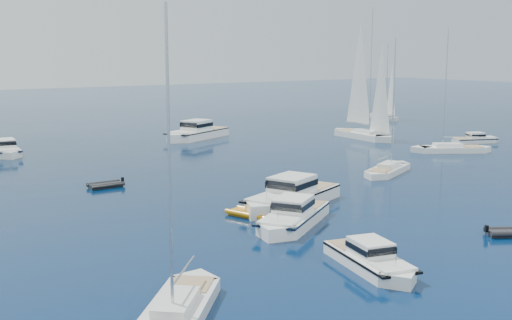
{
  "coord_description": "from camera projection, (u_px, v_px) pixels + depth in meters",
  "views": [
    {
      "loc": [
        -35.4,
        -21.64,
        12.13
      ],
      "look_at": [
        -2.61,
        27.17,
        2.2
      ],
      "focal_mm": 44.75,
      "sensor_mm": 36.0,
      "label": 1
    }
  ],
  "objects": [
    {
      "name": "tender_grey_far",
      "position": [
        106.0,
        187.0,
        58.11
      ],
      "size": [
        3.34,
        1.92,
        0.95
      ],
      "primitive_type": null,
      "rotation": [
        0.0,
        0.0,
        1.59
      ],
      "color": "black",
      "rests_on": "ground"
    },
    {
      "name": "tender_grey_near",
      "position": [
        509.0,
        236.0,
        42.76
      ],
      "size": [
        3.68,
        3.18,
        0.95
      ],
      "primitive_type": null,
      "rotation": [
        0.0,
        0.0,
        4.18
      ],
      "color": "black",
      "rests_on": "ground"
    },
    {
      "name": "sailboat_centre",
      "position": [
        388.0,
        173.0,
        64.87
      ],
      "size": [
        9.79,
        6.33,
        14.15
      ],
      "primitive_type": null,
      "rotation": [
        0.0,
        0.0,
        5.15
      ],
      "color": "white",
      "rests_on": "ground"
    },
    {
      "name": "motor_cruiser_left",
      "position": [
        292.0,
        226.0,
        45.25
      ],
      "size": [
        9.83,
        8.01,
        2.58
      ],
      "primitive_type": null,
      "rotation": [
        0.0,
        0.0,
        2.17
      ],
      "color": "white",
      "rests_on": "ground"
    },
    {
      "name": "sailboat_mid_r",
      "position": [
        451.0,
        152.0,
        78.65
      ],
      "size": [
        10.41,
        7.89,
        15.51
      ],
      "primitive_type": null,
      "rotation": [
        0.0,
        0.0,
        1.02
      ],
      "color": "white",
      "rests_on": "ground"
    },
    {
      "name": "motor_cruiser_centre",
      "position": [
        290.0,
        206.0,
        50.97
      ],
      "size": [
        12.33,
        7.92,
        3.11
      ],
      "primitive_type": null,
      "rotation": [
        0.0,
        0.0,
        1.97
      ],
      "color": "white",
      "rests_on": "ground"
    },
    {
      "name": "tender_yellow",
      "position": [
        251.0,
        216.0,
        47.77
      ],
      "size": [
        3.21,
        4.34,
        0.95
      ],
      "primitive_type": null,
      "rotation": [
        0.0,
        0.0,
        0.32
      ],
      "color": "orange",
      "rests_on": "ground"
    },
    {
      "name": "motor_cruiser_horizon",
      "position": [
        6.0,
        155.0,
        76.63
      ],
      "size": [
        3.57,
        9.44,
        2.42
      ],
      "primitive_type": null,
      "rotation": [
        0.0,
        0.0,
        3.06
      ],
      "color": "white",
      "rests_on": "ground"
    },
    {
      "name": "motor_cruiser_distant",
      "position": [
        196.0,
        139.0,
        90.9
      ],
      "size": [
        13.29,
        9.17,
        3.38
      ],
      "primitive_type": null,
      "rotation": [
        0.0,
        0.0,
        2.02
      ],
      "color": "white",
      "rests_on": "ground"
    },
    {
      "name": "sailboat_sails_far",
      "position": [
        383.0,
        119.0,
        118.09
      ],
      "size": [
        5.17,
        10.17,
        14.48
      ],
      "primitive_type": null,
      "rotation": [
        0.0,
        0.0,
        2.86
      ],
      "color": "silver",
      "rests_on": "ground"
    },
    {
      "name": "sailboat_fore",
      "position": [
        179.0,
        316.0,
        29.69
      ],
      "size": [
        8.61,
        9.24,
        14.75
      ],
      "primitive_type": null,
      "rotation": [
        0.0,
        0.0,
        2.42
      ],
      "color": "silver",
      "rests_on": "ground"
    },
    {
      "name": "motor_cruiser_far_r",
      "position": [
        476.0,
        143.0,
        86.8
      ],
      "size": [
        7.24,
        4.59,
        1.82
      ],
      "primitive_type": null,
      "rotation": [
        0.0,
        0.0,
        4.32
      ],
      "color": "white",
      "rests_on": "ground"
    },
    {
      "name": "sailboat_sails_r",
      "position": [
        363.0,
        138.0,
        91.45
      ],
      "size": [
        4.08,
        13.08,
        18.99
      ],
      "primitive_type": null,
      "rotation": [
        0.0,
        0.0,
        3.09
      ],
      "color": "white",
      "rests_on": "ground"
    },
    {
      "name": "motor_cruiser_near",
      "position": [
        371.0,
        269.0,
        36.2
      ],
      "size": [
        4.25,
        8.42,
        2.12
      ],
      "primitive_type": null,
      "rotation": [
        0.0,
        0.0,
        2.91
      ],
      "color": "white",
      "rests_on": "ground"
    }
  ]
}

